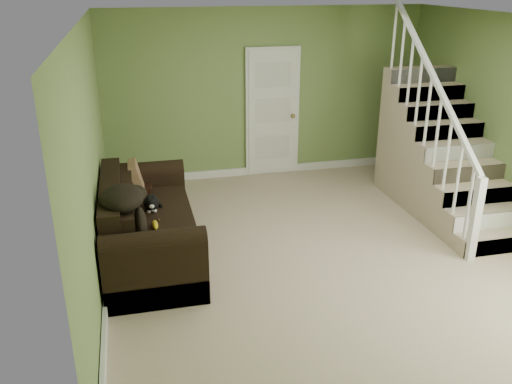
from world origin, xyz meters
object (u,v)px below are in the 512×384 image
sofa (146,228)px  cat (151,203)px  side_table (135,204)px  banana (155,225)px

sofa → cat: sofa is taller
side_table → banana: bearing=-80.7°
sofa → cat: (0.09, 0.15, 0.24)m
sofa → side_table: sofa is taller
banana → sofa: bearing=106.9°
cat → side_table: bearing=105.2°
cat → banana: 0.48m
sofa → banana: (0.10, -0.33, 0.18)m
sofa → side_table: bearing=96.5°
cat → banana: size_ratio=2.20×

